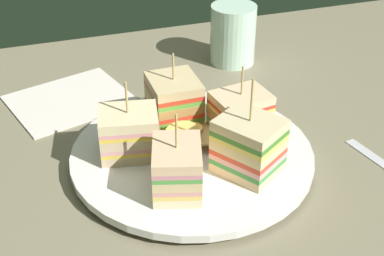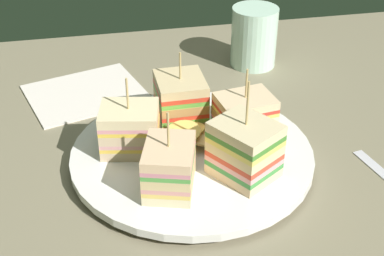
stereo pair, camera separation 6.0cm
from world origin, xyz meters
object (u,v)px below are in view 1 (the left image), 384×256
object	(u,v)px
sandwich_wedge_0	(248,146)
sandwich_wedge_4	(177,168)
sandwich_wedge_2	(174,100)
sandwich_wedge_3	(130,133)
drinking_glass	(233,38)
napkin	(70,99)
chip_pile	(191,134)
sandwich_wedge_1	(240,113)
plate	(192,155)

from	to	relation	value
sandwich_wedge_0	sandwich_wedge_4	bearing A→B (deg)	61.48
sandwich_wedge_2	sandwich_wedge_3	xyz separation A→B (cm)	(6.46, 5.01, -0.15)
drinking_glass	sandwich_wedge_2	bearing A→B (deg)	48.76
sandwich_wedge_2	napkin	xyz separation A→B (cm)	(11.05, -11.45, -4.13)
sandwich_wedge_4	sandwich_wedge_3	bearing A→B (deg)	38.43
chip_pile	drinking_glass	world-z (taller)	drinking_glass
sandwich_wedge_0	sandwich_wedge_1	distance (cm)	7.42
chip_pile	drinking_glass	distance (cm)	24.85
sandwich_wedge_3	drinking_glass	world-z (taller)	sandwich_wedge_3
plate	napkin	xyz separation A→B (cm)	(11.11, -18.20, -0.75)
sandwich_wedge_0	napkin	distance (cm)	28.37
sandwich_wedge_3	drinking_glass	distance (cm)	29.10
plate	napkin	bearing A→B (deg)	-58.59
plate	chip_pile	size ratio (longest dim) A/B	3.32
sandwich_wedge_0	chip_pile	world-z (taller)	sandwich_wedge_0
sandwich_wedge_0	chip_pile	distance (cm)	8.05
sandwich_wedge_3	chip_pile	world-z (taller)	sandwich_wedge_3
sandwich_wedge_2	drinking_glass	size ratio (longest dim) A/B	1.00
plate	sandwich_wedge_0	xyz separation A→B (cm)	(-4.41, 5.12, 3.71)
sandwich_wedge_4	chip_pile	size ratio (longest dim) A/B	1.09
sandwich_wedge_4	sandwich_wedge_2	bearing A→B (deg)	1.20
sandwich_wedge_0	napkin	size ratio (longest dim) A/B	0.73
sandwich_wedge_0	napkin	world-z (taller)	sandwich_wedge_0
sandwich_wedge_1	sandwich_wedge_3	xyz separation A→B (cm)	(12.98, 0.24, 0.11)
plate	napkin	world-z (taller)	plate
sandwich_wedge_3	sandwich_wedge_0	bearing A→B (deg)	-21.08
sandwich_wedge_4	napkin	bearing A→B (deg)	34.04
chip_pile	napkin	xyz separation A→B (cm)	(11.57, -16.58, -2.52)
chip_pile	plate	bearing A→B (deg)	74.33
sandwich_wedge_4	plate	bearing A→B (deg)	-14.51
sandwich_wedge_4	chip_pile	world-z (taller)	sandwich_wedge_4
plate	chip_pile	bearing A→B (deg)	-105.67
sandwich_wedge_1	plate	bearing A→B (deg)	8.48
plate	sandwich_wedge_3	size ratio (longest dim) A/B	3.05
chip_pile	drinking_glass	size ratio (longest dim) A/B	0.92
sandwich_wedge_3	chip_pile	bearing A→B (deg)	10.05
sandwich_wedge_2	sandwich_wedge_3	size ratio (longest dim) A/B	1.00
sandwich_wedge_1	chip_pile	bearing A→B (deg)	-5.12
sandwich_wedge_0	napkin	bearing A→B (deg)	0.24
chip_pile	sandwich_wedge_3	bearing A→B (deg)	-1.00
plate	sandwich_wedge_0	distance (cm)	7.71
sandwich_wedge_0	sandwich_wedge_3	world-z (taller)	sandwich_wedge_0
sandwich_wedge_2	napkin	bearing A→B (deg)	-136.82
sandwich_wedge_0	plate	bearing A→B (deg)	7.31
sandwich_wedge_2	drinking_glass	world-z (taller)	sandwich_wedge_2
sandwich_wedge_1	chip_pile	world-z (taller)	sandwich_wedge_1
plate	sandwich_wedge_0	world-z (taller)	sandwich_wedge_0
plate	sandwich_wedge_4	distance (cm)	7.46
sandwich_wedge_1	sandwich_wedge_0	bearing A→B (deg)	65.31
sandwich_wedge_3	napkin	distance (cm)	17.55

